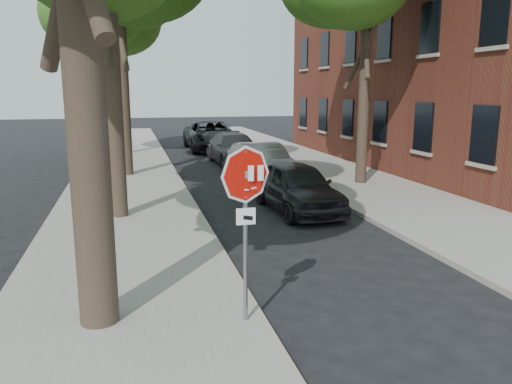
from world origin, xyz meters
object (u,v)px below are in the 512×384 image
Objects in this scene: car_b at (262,163)px; car_d at (212,136)px; stop_sign at (246,200)px; car_c at (235,149)px; tree_far at (114,16)px; car_a at (297,187)px.

car_b is 0.74× the size of car_d.
car_c is (3.30, 16.58, -1.22)m from stop_sign.
car_c is 5.88m from car_d.
tree_far is at bearing 136.66° from car_c.
tree_far is (-2.02, 21.14, 5.26)m from stop_sign.
stop_sign is at bearing -104.01° from car_c.
stop_sign is 12.03m from car_b.
stop_sign is 0.52× the size of car_c.
tree_far reaches higher than stop_sign.
car_b is 0.91× the size of car_c.
car_d is at bearing 86.53° from car_b.
tree_far is at bearing 95.46° from stop_sign.
tree_far is 2.05× the size of car_b.
stop_sign is 16.95m from car_c.
car_a is at bearing -90.25° from car_d.
tree_far is 1.86× the size of car_c.
car_b is (5.32, -9.63, -6.47)m from tree_far.
car_c is at bearing 78.74° from stop_sign.
car_a is 9.76m from car_c.
stop_sign reaches higher than car_a.
car_b is (0.18, 4.68, 0.03)m from car_a.
car_d is at bearing 14.30° from tree_far.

